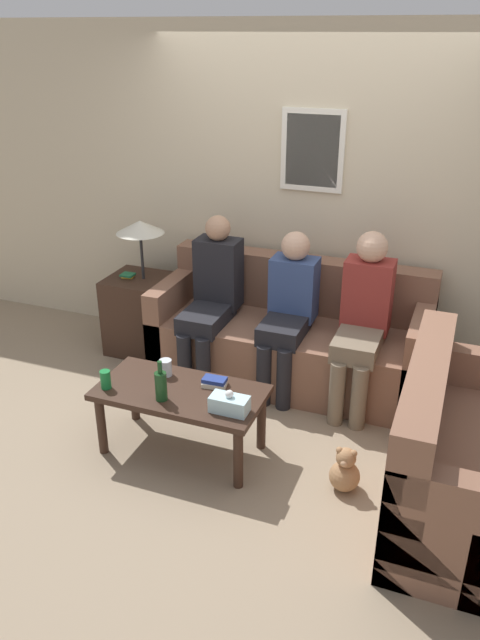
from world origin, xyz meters
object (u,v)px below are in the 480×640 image
object	(u,v)px
couch_side	(465,464)
wine_bottle	(161,385)
coffee_table	(181,399)
person_middle	(289,307)
teddy_bear	(345,472)
person_right	(363,315)
drinking_glass	(166,368)
couch_main	(290,339)
person_left	(212,293)

from	to	relation	value
couch_side	wine_bottle	size ratio (longest dim) A/B	5.44
coffee_table	person_middle	size ratio (longest dim) A/B	0.89
coffee_table	teddy_bear	size ratio (longest dim) A/B	3.65
coffee_table	person_right	bearing A→B (deg)	47.26
teddy_bear	coffee_table	bearing A→B (deg)	179.87
wine_bottle	drinking_glass	size ratio (longest dim) A/B	2.39
person_middle	teddy_bear	xyz separation A→B (m)	(0.69, -1.04, -0.54)
person_middle	person_right	xyz separation A→B (m)	(0.55, -0.02, 0.03)
person_right	teddy_bear	world-z (taller)	person_right
couch_side	coffee_table	world-z (taller)	couch_side
couch_main	person_middle	distance (m)	0.37
couch_side	wine_bottle	xyz separation A→B (m)	(-1.78, -0.19, 0.23)
couch_main	coffee_table	distance (m)	1.24
couch_side	person_left	world-z (taller)	person_left
coffee_table	wine_bottle	xyz separation A→B (m)	(-0.06, -0.14, 0.17)
couch_main	person_middle	size ratio (longest dim) A/B	1.74
wine_bottle	person_middle	xyz separation A→B (m)	(0.45, 1.18, 0.11)
person_left	person_middle	xyz separation A→B (m)	(0.61, 0.01, -0.02)
drinking_glass	person_left	xyz separation A→B (m)	(-0.05, 0.90, 0.17)
wine_bottle	couch_side	bearing A→B (deg)	6.17
drinking_glass	person_right	bearing A→B (deg)	38.51
person_middle	person_right	size ratio (longest dim) A/B	0.95
couch_side	person_right	size ratio (longest dim) A/B	1.14
couch_side	person_left	bearing A→B (deg)	63.37
person_right	coffee_table	bearing A→B (deg)	-132.74
coffee_table	wine_bottle	world-z (taller)	wine_bottle
person_middle	wine_bottle	bearing A→B (deg)	-110.80
couch_main	wine_bottle	size ratio (longest dim) A/B	7.86
coffee_table	person_left	size ratio (longest dim) A/B	0.85
couch_side	person_right	bearing A→B (deg)	39.17
person_right	wine_bottle	bearing A→B (deg)	-130.80
couch_main	person_middle	world-z (taller)	person_middle
couch_main	wine_bottle	bearing A→B (deg)	-107.98
wine_bottle	drinking_glass	distance (m)	0.30
couch_main	couch_side	bearing A→B (deg)	-39.81
couch_side	coffee_table	distance (m)	1.73
couch_main	coffee_table	xyz separation A→B (m)	(-0.37, -1.18, 0.06)
coffee_table	person_right	world-z (taller)	person_right
person_middle	teddy_bear	distance (m)	1.36
wine_bottle	person_right	xyz separation A→B (m)	(1.00, 1.16, 0.14)
couch_side	drinking_glass	size ratio (longest dim) A/B	12.99
couch_side	person_middle	xyz separation A→B (m)	(-1.34, 0.98, 0.34)
coffee_table	wine_bottle	size ratio (longest dim) A/B	4.02
wine_bottle	person_right	world-z (taller)	person_right
drinking_glass	teddy_bear	world-z (taller)	drinking_glass
drinking_glass	person_middle	xyz separation A→B (m)	(0.56, 0.90, 0.15)
drinking_glass	coffee_table	bearing A→B (deg)	-38.63
person_left	person_middle	distance (m)	0.61
wine_bottle	teddy_bear	xyz separation A→B (m)	(1.13, 0.14, -0.43)
drinking_glass	person_right	distance (m)	1.43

